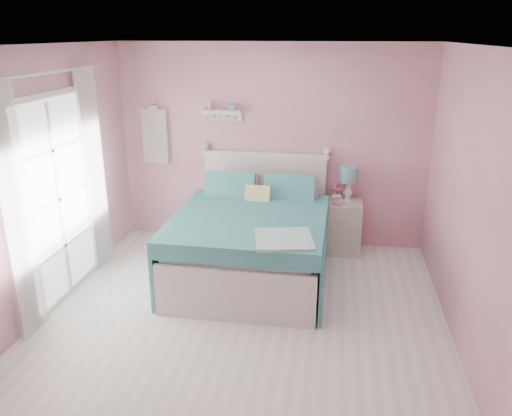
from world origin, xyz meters
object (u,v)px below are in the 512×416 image
(bed, at_px, (252,241))
(nightstand, at_px, (342,227))
(table_lamp, at_px, (349,177))
(vase, at_px, (337,196))
(teacup, at_px, (338,202))

(bed, xyz_separation_m, nightstand, (1.04, 0.82, -0.07))
(table_lamp, relative_size, vase, 3.24)
(bed, bearing_deg, vase, 42.57)
(bed, height_order, teacup, bed)
(teacup, bearing_deg, table_lamp, 59.36)
(vase, bearing_deg, teacup, -85.00)
(bed, distance_m, nightstand, 1.32)
(nightstand, relative_size, table_lamp, 1.51)
(vase, bearing_deg, table_lamp, 15.85)
(bed, relative_size, table_lamp, 4.78)
(nightstand, relative_size, vase, 4.90)
(nightstand, bearing_deg, bed, -141.76)
(nightstand, bearing_deg, teacup, -120.01)
(teacup, bearing_deg, vase, 95.00)
(bed, bearing_deg, teacup, 36.26)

